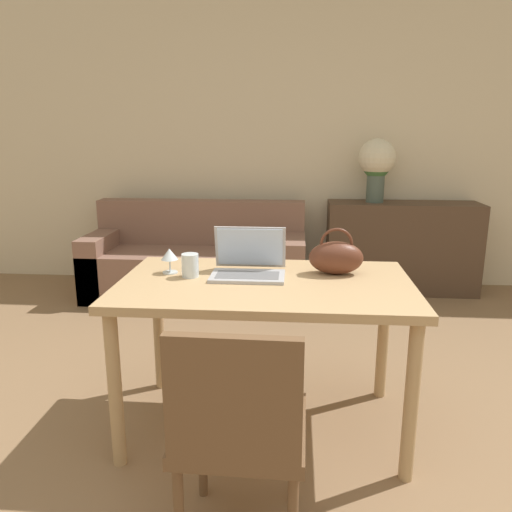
% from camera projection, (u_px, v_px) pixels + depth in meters
% --- Properties ---
extents(wall_back, '(10.00, 0.06, 2.70)m').
position_uv_depth(wall_back, '(295.00, 141.00, 4.64)').
color(wall_back, beige).
rests_on(wall_back, ground_plane).
extents(dining_table, '(1.37, 0.81, 0.76)m').
position_uv_depth(dining_table, '(265.00, 300.00, 2.35)').
color(dining_table, tan).
rests_on(dining_table, ground_plane).
extents(chair, '(0.45, 0.45, 0.87)m').
position_uv_depth(chair, '(239.00, 426.00, 1.65)').
color(chair, brown).
rests_on(chair, ground_plane).
extents(couch, '(1.90, 0.76, 0.82)m').
position_uv_depth(couch, '(197.00, 263.00, 4.47)').
color(couch, '#7F5B4C').
rests_on(couch, ground_plane).
extents(sideboard, '(1.34, 0.40, 0.82)m').
position_uv_depth(sideboard, '(401.00, 247.00, 4.54)').
color(sideboard, '#4C3828').
rests_on(sideboard, ground_plane).
extents(laptop, '(0.35, 0.27, 0.23)m').
position_uv_depth(laptop, '(249.00, 262.00, 2.42)').
color(laptop, '#ADADB2').
rests_on(laptop, dining_table).
extents(drinking_glass, '(0.08, 0.08, 0.11)m').
position_uv_depth(drinking_glass, '(190.00, 265.00, 2.38)').
color(drinking_glass, silver).
rests_on(drinking_glass, dining_table).
extents(wine_glass, '(0.08, 0.08, 0.12)m').
position_uv_depth(wine_glass, '(170.00, 256.00, 2.44)').
color(wine_glass, silver).
rests_on(wine_glass, dining_table).
extents(handbag, '(0.26, 0.15, 0.23)m').
position_uv_depth(handbag, '(336.00, 257.00, 2.43)').
color(handbag, '#592D1E').
rests_on(handbag, dining_table).
extents(flower_vase, '(0.32, 0.32, 0.56)m').
position_uv_depth(flower_vase, '(377.00, 163.00, 4.38)').
color(flower_vase, '#47564C').
rests_on(flower_vase, sideboard).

